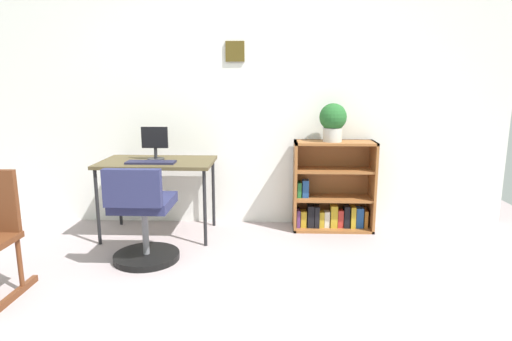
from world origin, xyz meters
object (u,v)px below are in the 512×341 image
at_px(keyboard, 151,162).
at_px(office_chair, 143,220).
at_px(desk, 158,167).
at_px(potted_plant_on_shelf, 333,120).
at_px(monitor, 155,143).
at_px(bookshelf_low, 332,191).

bearing_deg(keyboard, office_chair, -83.17).
height_order(desk, potted_plant_on_shelf, potted_plant_on_shelf).
relative_size(keyboard, office_chair, 0.54).
bearing_deg(potted_plant_on_shelf, keyboard, -168.37).
height_order(monitor, bookshelf_low, monitor).
bearing_deg(desk, keyboard, -98.43).
distance_m(monitor, office_chair, 0.86).
bearing_deg(office_chair, monitor, 95.46).
xyz_separation_m(office_chair, bookshelf_low, (1.58, 0.89, 0.02)).
bearing_deg(keyboard, monitor, 91.54).
relative_size(office_chair, bookshelf_low, 0.92).
bearing_deg(monitor, desk, -60.26).
xyz_separation_m(desk, monitor, (-0.02, 0.04, 0.21)).
relative_size(monitor, bookshelf_low, 0.35).
height_order(keyboard, potted_plant_on_shelf, potted_plant_on_shelf).
bearing_deg(potted_plant_on_shelf, desk, -172.91).
relative_size(desk, office_chair, 1.28).
bearing_deg(office_chair, potted_plant_on_shelf, 28.31).
bearing_deg(office_chair, desk, 93.63).
xyz_separation_m(desk, bookshelf_low, (1.62, 0.25, -0.28)).
xyz_separation_m(monitor, potted_plant_on_shelf, (1.62, 0.16, 0.19)).
height_order(keyboard, bookshelf_low, bookshelf_low).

